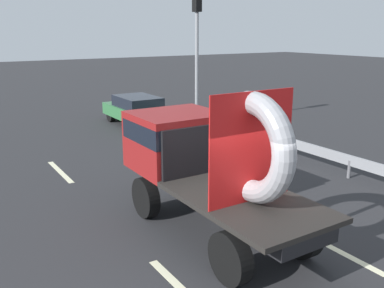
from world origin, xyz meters
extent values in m
plane|color=#28282B|center=(0.00, 0.00, 0.00)|extent=(120.00, 120.00, 0.00)
cylinder|color=black|center=(-1.02, 2.55, 0.48)|extent=(0.28, 0.96, 0.96)
cylinder|color=black|center=(0.68, 2.55, 0.48)|extent=(0.28, 0.96, 0.96)
cylinder|color=black|center=(-1.02, -0.72, 0.48)|extent=(0.28, 0.96, 0.96)
cylinder|color=black|center=(0.68, -0.72, 0.48)|extent=(0.28, 0.96, 0.96)
cube|color=black|center=(-0.17, 0.85, 0.94)|extent=(1.30, 5.17, 0.25)
cube|color=maroon|center=(-0.17, 2.55, 1.74)|extent=(2.00, 1.78, 1.35)
cube|color=black|center=(-0.17, 2.50, 2.04)|extent=(2.02, 1.70, 0.44)
cube|color=black|center=(-0.17, -0.04, 1.12)|extent=(2.00, 3.39, 0.10)
cube|color=black|center=(-0.17, 1.60, 1.72)|extent=(1.80, 0.08, 1.10)
torus|color=#9E9EA3|center=(-0.17, -0.19, 2.20)|extent=(0.42, 2.07, 2.07)
cube|color=red|center=(-0.17, -0.19, 2.20)|extent=(1.90, 0.03, 2.07)
cylinder|color=black|center=(2.38, 13.22, 0.32)|extent=(0.22, 0.63, 0.63)
cylinder|color=black|center=(3.92, 13.22, 0.32)|extent=(0.22, 0.63, 0.63)
cylinder|color=black|center=(2.38, 10.56, 0.32)|extent=(0.22, 0.63, 0.63)
cylinder|color=black|center=(3.92, 10.56, 0.32)|extent=(0.22, 0.63, 0.63)
cube|color=#33723F|center=(3.15, 11.89, 0.59)|extent=(1.78, 4.15, 0.54)
cube|color=black|center=(3.15, 11.79, 1.11)|extent=(1.60, 2.33, 0.49)
cylinder|color=gray|center=(5.55, 10.46, 2.54)|extent=(0.16, 0.16, 5.07)
cube|color=black|center=(5.55, 10.46, 5.52)|extent=(0.30, 0.36, 0.90)
cube|color=gray|center=(5.30, 3.21, 0.55)|extent=(0.06, 11.82, 0.32)
cylinder|color=slate|center=(5.30, 1.73, 0.28)|extent=(0.10, 0.10, 0.55)
cylinder|color=slate|center=(5.30, 4.69, 0.28)|extent=(0.10, 0.10, 0.55)
cylinder|color=slate|center=(5.30, 7.64, 0.28)|extent=(0.10, 0.10, 0.55)
cube|color=beige|center=(-1.83, 6.94, 0.00)|extent=(0.16, 2.40, 0.01)
cube|color=beige|center=(1.49, -0.83, 0.00)|extent=(0.16, 2.47, 0.01)
cube|color=beige|center=(1.49, 6.63, 0.00)|extent=(0.16, 2.61, 0.01)
camera|label=1|loc=(-5.08, -5.88, 4.27)|focal=39.61mm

